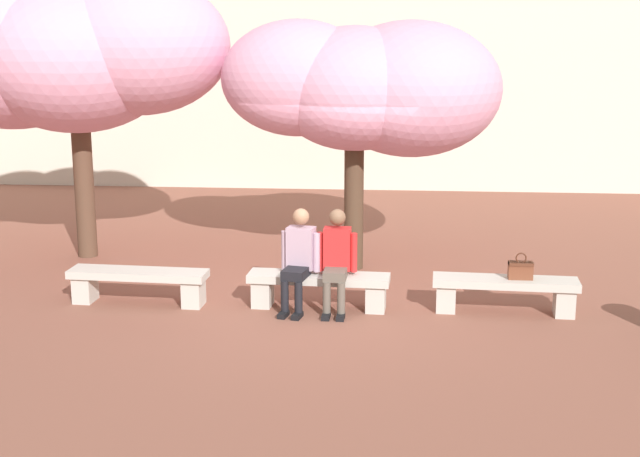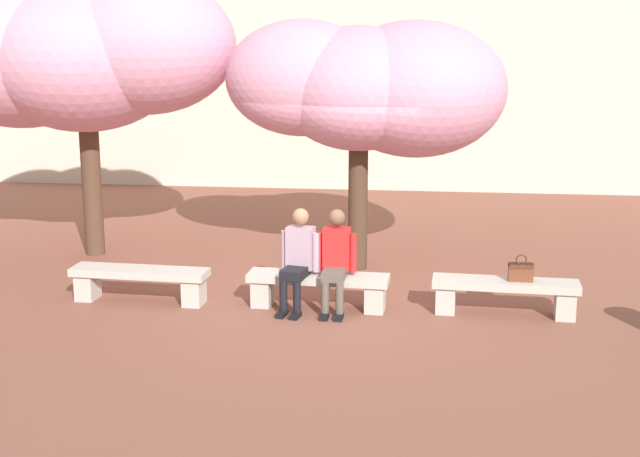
{
  "view_description": "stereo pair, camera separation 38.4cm",
  "coord_description": "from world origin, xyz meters",
  "px_view_note": "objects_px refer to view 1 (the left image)",
  "views": [
    {
      "loc": [
        0.91,
        -10.85,
        3.55
      ],
      "look_at": [
        0.0,
        0.2,
        1.0
      ],
      "focal_mm": 50.0,
      "sensor_mm": 36.0,
      "label": 1
    },
    {
      "loc": [
        1.29,
        -10.82,
        3.55
      ],
      "look_at": [
        0.0,
        0.2,
        1.0
      ],
      "focal_mm": 50.0,
      "sensor_mm": 36.0,
      "label": 2
    }
  ],
  "objects_px": {
    "stone_bench_center": "(505,290)",
    "stone_bench_west_end": "(138,281)",
    "person_seated_right": "(337,257)",
    "handbag": "(521,269)",
    "cherry_tree_secondary": "(71,53)",
    "cherry_tree_main": "(368,87)",
    "person_seated_left": "(299,256)",
    "stone_bench_near_west": "(319,285)"
  },
  "relations": [
    {
      "from": "stone_bench_center",
      "to": "cherry_tree_secondary",
      "type": "distance_m",
      "value": 7.23
    },
    {
      "from": "cherry_tree_main",
      "to": "person_seated_right",
      "type": "bearing_deg",
      "value": -98.3
    },
    {
      "from": "person_seated_right",
      "to": "cherry_tree_secondary",
      "type": "relative_size",
      "value": 0.27
    },
    {
      "from": "stone_bench_west_end",
      "to": "handbag",
      "type": "distance_m",
      "value": 4.88
    },
    {
      "from": "person_seated_left",
      "to": "person_seated_right",
      "type": "distance_m",
      "value": 0.48
    },
    {
      "from": "handbag",
      "to": "cherry_tree_secondary",
      "type": "distance_m",
      "value": 7.29
    },
    {
      "from": "stone_bench_near_west",
      "to": "cherry_tree_main",
      "type": "xyz_separation_m",
      "value": [
        0.53,
        2.03,
        2.37
      ]
    },
    {
      "from": "stone_bench_center",
      "to": "cherry_tree_secondary",
      "type": "xyz_separation_m",
      "value": [
        -6.25,
        2.3,
        2.82
      ]
    },
    {
      "from": "stone_bench_near_west",
      "to": "handbag",
      "type": "height_order",
      "value": "handbag"
    },
    {
      "from": "cherry_tree_main",
      "to": "stone_bench_center",
      "type": "bearing_deg",
      "value": -48.28
    },
    {
      "from": "handbag",
      "to": "cherry_tree_secondary",
      "type": "bearing_deg",
      "value": 160.23
    },
    {
      "from": "handbag",
      "to": "cherry_tree_main",
      "type": "height_order",
      "value": "cherry_tree_main"
    },
    {
      "from": "stone_bench_near_west",
      "to": "handbag",
      "type": "distance_m",
      "value": 2.54
    },
    {
      "from": "stone_bench_center",
      "to": "person_seated_left",
      "type": "distance_m",
      "value": 2.62
    },
    {
      "from": "stone_bench_west_end",
      "to": "handbag",
      "type": "xyz_separation_m",
      "value": [
        4.87,
        -0.01,
        0.28
      ]
    },
    {
      "from": "stone_bench_west_end",
      "to": "stone_bench_near_west",
      "type": "distance_m",
      "value": 2.35
    },
    {
      "from": "stone_bench_center",
      "to": "stone_bench_west_end",
      "type": "bearing_deg",
      "value": 180.0
    },
    {
      "from": "stone_bench_west_end",
      "to": "stone_bench_center",
      "type": "xyz_separation_m",
      "value": [
        4.69,
        0.0,
        0.0
      ]
    },
    {
      "from": "stone_bench_center",
      "to": "person_seated_right",
      "type": "bearing_deg",
      "value": -178.55
    },
    {
      "from": "stone_bench_near_west",
      "to": "person_seated_right",
      "type": "height_order",
      "value": "person_seated_right"
    },
    {
      "from": "stone_bench_near_west",
      "to": "person_seated_left",
      "type": "bearing_deg",
      "value": -168.09
    },
    {
      "from": "stone_bench_near_west",
      "to": "person_seated_left",
      "type": "height_order",
      "value": "person_seated_left"
    },
    {
      "from": "person_seated_left",
      "to": "stone_bench_near_west",
      "type": "bearing_deg",
      "value": 11.91
    },
    {
      "from": "stone_bench_near_west",
      "to": "cherry_tree_main",
      "type": "distance_m",
      "value": 3.17
    },
    {
      "from": "stone_bench_center",
      "to": "cherry_tree_main",
      "type": "bearing_deg",
      "value": 131.72
    },
    {
      "from": "cherry_tree_secondary",
      "to": "person_seated_right",
      "type": "bearing_deg",
      "value": -29.66
    },
    {
      "from": "stone_bench_center",
      "to": "cherry_tree_main",
      "type": "xyz_separation_m",
      "value": [
        -1.81,
        2.03,
        2.37
      ]
    },
    {
      "from": "stone_bench_center",
      "to": "person_seated_left",
      "type": "bearing_deg",
      "value": -178.85
    },
    {
      "from": "person_seated_right",
      "to": "handbag",
      "type": "distance_m",
      "value": 2.3
    },
    {
      "from": "stone_bench_west_end",
      "to": "handbag",
      "type": "relative_size",
      "value": 5.37
    },
    {
      "from": "stone_bench_west_end",
      "to": "stone_bench_center",
      "type": "height_order",
      "value": "same"
    },
    {
      "from": "person_seated_right",
      "to": "handbag",
      "type": "relative_size",
      "value": 3.81
    },
    {
      "from": "person_seated_left",
      "to": "cherry_tree_secondary",
      "type": "bearing_deg",
      "value": 147.25
    },
    {
      "from": "stone_bench_west_end",
      "to": "stone_bench_center",
      "type": "relative_size",
      "value": 1.0
    },
    {
      "from": "stone_bench_near_west",
      "to": "person_seated_right",
      "type": "distance_m",
      "value": 0.46
    },
    {
      "from": "stone_bench_west_end",
      "to": "cherry_tree_main",
      "type": "distance_m",
      "value": 4.25
    },
    {
      "from": "stone_bench_west_end",
      "to": "cherry_tree_secondary",
      "type": "height_order",
      "value": "cherry_tree_secondary"
    },
    {
      "from": "stone_bench_near_west",
      "to": "stone_bench_center",
      "type": "height_order",
      "value": "same"
    },
    {
      "from": "person_seated_right",
      "to": "cherry_tree_secondary",
      "type": "distance_m",
      "value": 5.34
    },
    {
      "from": "handbag",
      "to": "cherry_tree_secondary",
      "type": "relative_size",
      "value": 0.07
    },
    {
      "from": "stone_bench_center",
      "to": "cherry_tree_main",
      "type": "distance_m",
      "value": 3.61
    },
    {
      "from": "person_seated_right",
      "to": "cherry_tree_main",
      "type": "relative_size",
      "value": 0.32
    }
  ]
}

